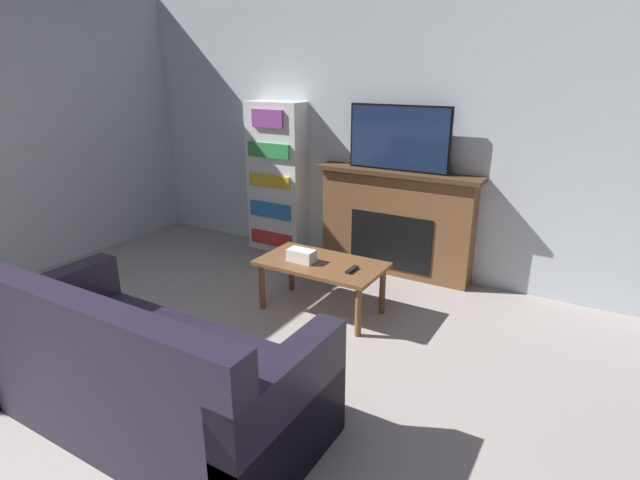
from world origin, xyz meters
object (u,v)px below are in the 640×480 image
at_px(fireplace, 395,222).
at_px(tv, 399,138).
at_px(bookshelf, 277,179).
at_px(coffee_table, 322,269).
at_px(couch, 146,376).

height_order(fireplace, tv, tv).
xyz_separation_m(fireplace, bookshelf, (-1.36, -0.02, 0.28)).
height_order(tv, bookshelf, tv).
bearing_deg(tv, coffee_table, -100.04).
relative_size(fireplace, bookshelf, 1.00).
bearing_deg(bookshelf, couch, -69.41).
bearing_deg(coffee_table, fireplace, 80.14).
distance_m(fireplace, tv, 0.80).
bearing_deg(fireplace, couch, -96.82).
height_order(tv, couch, tv).
distance_m(fireplace, bookshelf, 1.39).
bearing_deg(couch, coffee_table, 85.15).
bearing_deg(coffee_table, couch, -94.85).
bearing_deg(bookshelf, coffee_table, -41.97).
distance_m(tv, couch, 2.94).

